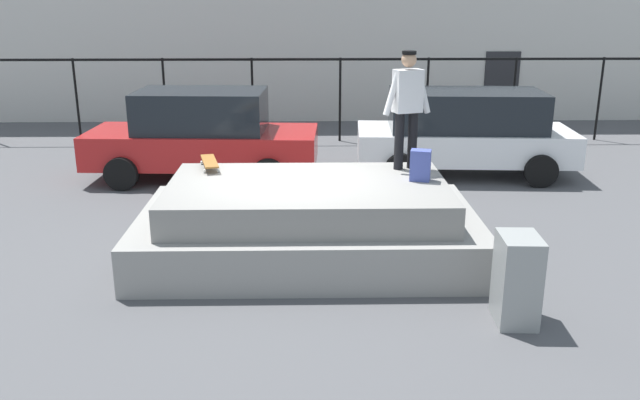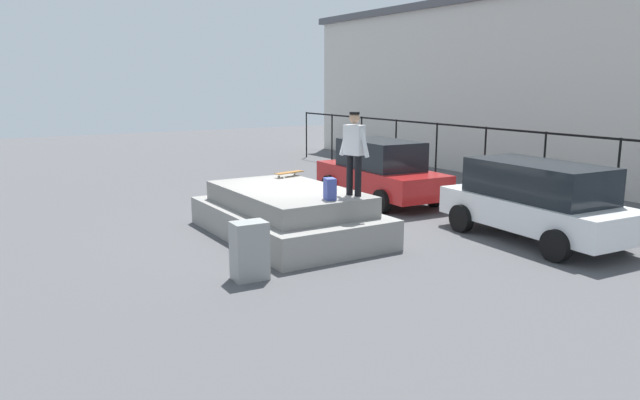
% 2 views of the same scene
% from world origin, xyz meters
% --- Properties ---
extents(ground_plane, '(60.00, 60.00, 0.00)m').
position_xyz_m(ground_plane, '(0.00, 0.00, 0.00)').
color(ground_plane, '#4C4C4F').
extents(concrete_ledge, '(4.75, 2.83, 1.08)m').
position_xyz_m(concrete_ledge, '(0.26, -0.37, 0.49)').
color(concrete_ledge, gray).
rests_on(concrete_ledge, ground_plane).
extents(skateboarder, '(0.75, 0.35, 1.74)m').
position_xyz_m(skateboarder, '(1.73, 0.42, 2.08)').
color(skateboarder, black).
rests_on(skateboarder, concrete_ledge).
extents(skateboard, '(0.38, 0.85, 0.12)m').
position_xyz_m(skateboard, '(-1.22, 0.50, 1.18)').
color(skateboard, brown).
rests_on(skateboard, concrete_ledge).
extents(backpack, '(0.32, 0.26, 0.44)m').
position_xyz_m(backpack, '(1.85, -0.25, 1.30)').
color(backpack, '#3F4C99').
rests_on(backpack, concrete_ledge).
extents(car_red_sedan_near, '(4.63, 2.18, 1.78)m').
position_xyz_m(car_red_sedan_near, '(-1.83, 3.84, 0.90)').
color(car_red_sedan_near, '#B21E1E').
rests_on(car_red_sedan_near, ground_plane).
extents(car_white_hatchback_mid, '(4.45, 2.22, 1.73)m').
position_xyz_m(car_white_hatchback_mid, '(3.49, 4.05, 0.91)').
color(car_white_hatchback_mid, white).
rests_on(car_white_hatchback_mid, ground_plane).
extents(utility_box, '(0.47, 0.62, 1.04)m').
position_xyz_m(utility_box, '(2.62, -2.42, 0.52)').
color(utility_box, gray).
rests_on(utility_box, ground_plane).
extents(fence_row, '(24.06, 0.06, 2.08)m').
position_xyz_m(fence_row, '(-0.00, 7.32, 1.43)').
color(fence_row, black).
rests_on(fence_row, ground_plane).
extents(warehouse_building, '(30.11, 6.42, 6.60)m').
position_xyz_m(warehouse_building, '(0.00, 13.07, 3.31)').
color(warehouse_building, beige).
rests_on(warehouse_building, ground_plane).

